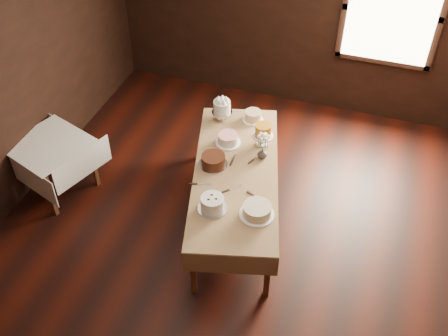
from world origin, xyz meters
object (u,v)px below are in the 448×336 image
Objects in this scene: cake_lattice at (228,139)px; cake_server_c at (234,156)px; cake_server_e at (205,184)px; cake_server_a at (236,187)px; cake_meringue at (222,111)px; cake_cream at (257,211)px; display_table at (236,175)px; flower_vase at (262,153)px; cake_chocolate at (213,161)px; cake_caramel at (263,136)px; side_table at (50,149)px; cake_speckled at (253,116)px; cake_server_b at (259,199)px; cake_server_d at (258,157)px; cake_swirl at (212,204)px.

cake_lattice reaches higher than cake_server_c.
cake_server_a is at bearing -9.87° from cake_server_e.
cake_meringue reaches higher than cake_cream.
display_table is 10.29× the size of cake_server_a.
cake_server_c is at bearing -163.83° from flower_vase.
cake_chocolate is 1.54× the size of cake_server_c.
cake_chocolate is 0.91× the size of cake_cream.
display_table is 0.98m from cake_meringue.
cake_server_c is at bearing 53.28° from cake_server_e.
cake_caramel is at bearing -37.45° from cake_server_c.
cake_chocolate reaches higher than display_table.
cake_server_a is (0.53, -1.10, -0.12)m from cake_meringue.
display_table reaches higher than side_table.
cake_meringue is at bearing 29.14° from cake_server_c.
cake_meringue is at bearing 152.67° from cake_caramel.
flower_vase is (0.66, -0.54, -0.06)m from cake_meringue.
cake_chocolate is at bearing 73.15° from cake_server_e.
cake_cream is at bearing -54.01° from display_table.
side_table is 1.97m from cake_chocolate.
cake_speckled is at bearing -0.92° from cake_server_c.
cake_lattice is (-0.15, -0.52, -0.01)m from cake_speckled.
cake_cream is 0.22m from cake_server_b.
cake_cream is (2.61, -0.31, 0.16)m from side_table.
cake_caramel is (0.60, -0.31, 0.00)m from cake_meringue.
flower_vase is at bearing -61.42° from cake_server_d.
cake_server_d is at bearing -68.93° from cake_speckled.
display_table is at bearing 30.07° from cake_server_e.
side_table is 2.44m from cake_speckled.
cake_server_c reaches higher than side_table.
flower_vase reaches higher than cake_server_c.
cake_cream is at bearing -91.31° from cake_server_a.
cake_caramel is 0.69× the size of cake_cream.
cake_caramel reaches higher than cake_server_b.
cake_swirl is 1.40× the size of cake_server_a.
cake_speckled is at bearing 132.05° from cake_server_b.
cake_lattice is 1.16m from cake_cream.
cake_meringue is 0.67m from cake_caramel.
cake_meringue reaches higher than cake_server_a.
cake_server_a is at bearing -72.93° from display_table.
cake_lattice is (0.22, -0.42, -0.07)m from cake_meringue.
cake_swirl is at bearing -80.12° from cake_lattice.
cake_server_d is 2.03× the size of flower_vase.
cake_speckled is 0.70m from flower_vase.
cake_meringue is 0.94× the size of cake_caramel.
cake_server_e reaches higher than side_table.
side_table is (-2.21, -0.23, -0.05)m from display_table.
side_table is 8.93× the size of flower_vase.
flower_vase reaches higher than cake_server_a.
cake_server_a is 1.00× the size of cake_server_b.
cake_server_b and cake_server_c have the same top height.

